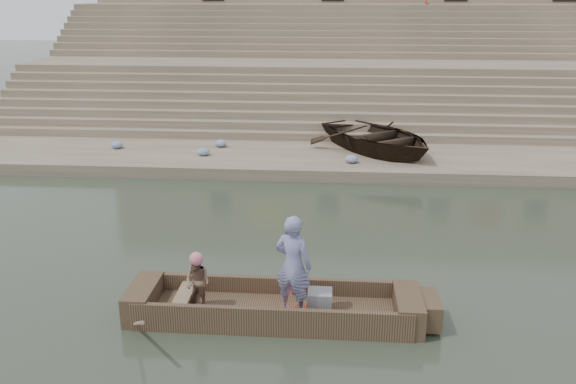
# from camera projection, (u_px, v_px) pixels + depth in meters

# --- Properties ---
(ground) EXTENTS (120.00, 120.00, 0.00)m
(ground) POSITION_uv_depth(u_px,v_px,m) (405.00, 264.00, 14.06)
(ground) COLOR #2A3628
(ground) RESTS_ON ground
(lower_landing) EXTENTS (32.00, 4.00, 0.40)m
(lower_landing) POSITION_uv_depth(u_px,v_px,m) (382.00, 162.00, 21.56)
(lower_landing) COLOR gray
(lower_landing) RESTS_ON ground
(mid_landing) EXTENTS (32.00, 3.00, 2.80)m
(mid_landing) POSITION_uv_depth(u_px,v_px,m) (372.00, 93.00, 28.26)
(mid_landing) COLOR gray
(mid_landing) RESTS_ON ground
(upper_landing) EXTENTS (32.00, 3.00, 5.20)m
(upper_landing) POSITION_uv_depth(u_px,v_px,m) (367.00, 52.00, 34.49)
(upper_landing) COLOR gray
(upper_landing) RESTS_ON ground
(ghat_steps) EXTENTS (32.00, 11.00, 5.20)m
(ghat_steps) POSITION_uv_depth(u_px,v_px,m) (371.00, 79.00, 29.73)
(ghat_steps) COLOR gray
(ghat_steps) RESTS_ON ground
(main_rowboat) EXTENTS (5.00, 1.30, 0.22)m
(main_rowboat) POSITION_uv_depth(u_px,v_px,m) (274.00, 313.00, 11.72)
(main_rowboat) COLOR brown
(main_rowboat) RESTS_ON ground
(rowboat_trim) EXTENTS (6.04, 2.63, 1.76)m
(rowboat_trim) POSITION_uv_depth(u_px,v_px,m) (285.00, 305.00, 11.63)
(rowboat_trim) COLOR brown
(rowboat_trim) RESTS_ON ground
(standing_man) EXTENTS (0.83, 0.69, 1.96)m
(standing_man) POSITION_uv_depth(u_px,v_px,m) (293.00, 265.00, 11.22)
(standing_man) COLOR navy
(standing_man) RESTS_ON main_rowboat
(rowing_man) EXTENTS (0.65, 0.59, 1.08)m
(rowing_man) POSITION_uv_depth(u_px,v_px,m) (198.00, 282.00, 11.54)
(rowing_man) COLOR #27775B
(rowing_man) RESTS_ON main_rowboat
(television) EXTENTS (0.46, 0.42, 0.40)m
(television) POSITION_uv_depth(u_px,v_px,m) (319.00, 301.00, 11.55)
(television) COLOR gray
(television) RESTS_ON main_rowboat
(beached_rowboat) EXTENTS (5.98, 6.29, 1.06)m
(beached_rowboat) POSITION_uv_depth(u_px,v_px,m) (378.00, 137.00, 22.00)
(beached_rowboat) COLOR #2D2116
(beached_rowboat) RESTS_ON lower_landing
(cloth_bundles) EXTENTS (19.15, 2.50, 0.26)m
(cloth_bundles) POSITION_uv_depth(u_px,v_px,m) (302.00, 153.00, 21.45)
(cloth_bundles) COLOR #3F5999
(cloth_bundles) RESTS_ON lower_landing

